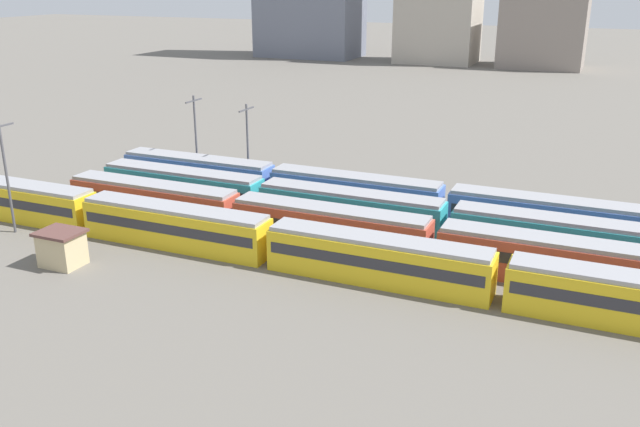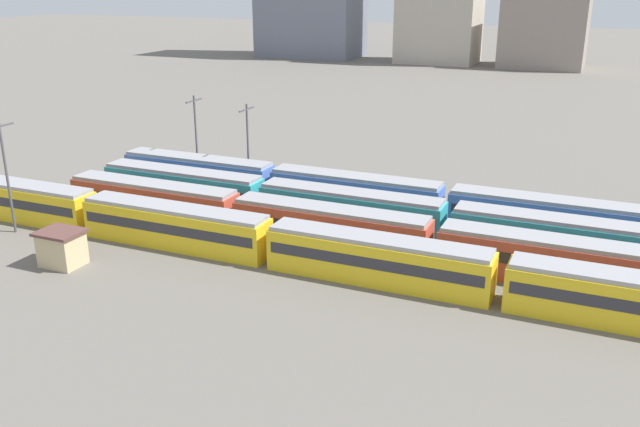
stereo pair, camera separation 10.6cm
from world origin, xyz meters
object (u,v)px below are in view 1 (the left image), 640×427
(catenary_pole_1, at_px, (196,134))
(catenary_pole_3, at_px, (248,141))
(signal_hut, at_px, (62,248))
(train_track_0, at_px, (270,241))
(train_track_3, at_px, (446,204))
(train_track_1, at_px, (435,243))
(catenary_pole_0, at_px, (6,172))

(catenary_pole_1, distance_m, catenary_pole_3, 6.97)
(catenary_pole_1, height_order, signal_hut, catenary_pole_1)
(train_track_0, height_order, train_track_3, same)
(train_track_1, xyz_separation_m, catenary_pole_1, (-32.04, 13.57, 3.64))
(train_track_0, distance_m, catenary_pole_1, 27.19)
(train_track_3, bearing_deg, signal_hut, -139.34)
(signal_hut, bearing_deg, train_track_3, 40.66)
(catenary_pole_0, bearing_deg, train_track_1, 12.30)
(train_track_1, relative_size, train_track_3, 1.00)
(train_track_1, bearing_deg, catenary_pole_3, 151.90)
(train_track_3, distance_m, catenary_pole_0, 41.29)
(catenary_pole_3, xyz_separation_m, signal_hut, (-3.23, -25.95, -3.75))
(train_track_1, relative_size, signal_hut, 20.75)
(catenary_pole_1, bearing_deg, signal_hut, -81.86)
(train_track_1, distance_m, catenary_pole_3, 28.64)
(train_track_0, xyz_separation_m, signal_hut, (-15.61, -7.36, -0.35))
(catenary_pole_0, relative_size, catenary_pole_3, 1.12)
(catenary_pole_1, height_order, catenary_pole_3, catenary_pole_1)
(signal_hut, bearing_deg, catenary_pole_0, 156.73)
(catenary_pole_3, bearing_deg, train_track_1, -28.10)
(catenary_pole_0, height_order, catenary_pole_1, catenary_pole_0)
(train_track_0, distance_m, catenary_pole_0, 25.96)
(train_track_3, distance_m, catenary_pole_1, 30.84)
(train_track_3, xyz_separation_m, catenary_pole_1, (-30.46, 3.17, 3.64))
(train_track_1, bearing_deg, train_track_0, -157.74)
(train_track_3, relative_size, catenary_pole_0, 6.98)
(catenary_pole_0, xyz_separation_m, signal_hut, (9.85, -4.24, -4.36))
(catenary_pole_1, relative_size, catenary_pole_3, 1.05)
(catenary_pole_0, bearing_deg, catenary_pole_1, 74.39)
(train_track_0, distance_m, train_track_1, 13.72)
(catenary_pole_0, bearing_deg, train_track_0, 6.99)
(train_track_1, xyz_separation_m, catenary_pole_0, (-38.16, -8.32, 4.01))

